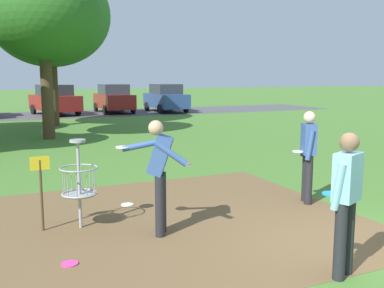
% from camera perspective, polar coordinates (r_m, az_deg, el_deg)
% --- Properties ---
extents(ground_plane, '(160.00, 160.00, 0.00)m').
position_cam_1_polar(ground_plane, '(6.49, 22.14, -13.06)').
color(ground_plane, '#47752D').
extents(dirt_tee_pad, '(5.72, 5.52, 0.01)m').
position_cam_1_polar(dirt_tee_pad, '(7.40, -1.44, -9.68)').
color(dirt_tee_pad, brown).
rests_on(dirt_tee_pad, ground).
extents(disc_golf_basket, '(0.98, 0.58, 1.39)m').
position_cam_1_polar(disc_golf_basket, '(7.05, -14.80, -4.58)').
color(disc_golf_basket, '#9E9EA3').
rests_on(disc_golf_basket, ground).
extents(player_foreground_watching, '(0.49, 0.45, 1.71)m').
position_cam_1_polar(player_foreground_watching, '(5.43, 19.18, -6.41)').
color(player_foreground_watching, '#232328').
rests_on(player_foreground_watching, ground).
extents(player_throwing, '(0.45, 0.49, 1.71)m').
position_cam_1_polar(player_throwing, '(8.42, 14.67, -0.95)').
color(player_throwing, '#232328').
rests_on(player_throwing, ground).
extents(player_waiting_left, '(0.87, 0.89, 1.71)m').
position_cam_1_polar(player_waiting_left, '(6.53, -4.23, -3.27)').
color(player_waiting_left, '#232328').
rests_on(player_waiting_left, ground).
extents(frisbee_near_basket, '(0.23, 0.23, 0.02)m').
position_cam_1_polar(frisbee_near_basket, '(8.29, -8.31, -7.71)').
color(frisbee_near_basket, white).
rests_on(frisbee_near_basket, ground).
extents(frisbee_by_tee, '(0.22, 0.22, 0.02)m').
position_cam_1_polar(frisbee_by_tee, '(5.96, -15.43, -14.61)').
color(frisbee_by_tee, '#E53D99').
rests_on(frisbee_by_tee, ground).
extents(frisbee_far_right, '(0.21, 0.21, 0.02)m').
position_cam_1_polar(frisbee_far_right, '(11.94, -0.67, -2.56)').
color(frisbee_far_right, '#E53D99').
rests_on(frisbee_far_right, ground).
extents(tree_near_left, '(4.10, 4.10, 6.37)m').
position_cam_1_polar(tree_near_left, '(17.61, -18.56, 15.61)').
color(tree_near_left, '#4C3823').
rests_on(tree_near_left, ground).
extents(tree_mid_left, '(5.59, 5.59, 7.51)m').
position_cam_1_polar(tree_mid_left, '(22.26, -17.87, 15.45)').
color(tree_mid_left, '#4C3823').
rests_on(tree_mid_left, ground).
extents(parking_lot_strip, '(36.00, 6.00, 0.01)m').
position_cam_1_polar(parking_lot_strip, '(28.75, -15.20, 3.71)').
color(parking_lot_strip, '#4C4C51').
rests_on(parking_lot_strip, ground).
extents(parked_car_center_left, '(2.78, 4.51, 1.84)m').
position_cam_1_polar(parked_car_center_left, '(28.55, -17.21, 5.45)').
color(parked_car_center_left, maroon).
rests_on(parked_car_center_left, ground).
extents(parked_car_center_right, '(2.00, 4.21, 1.84)m').
position_cam_1_polar(parked_car_center_right, '(29.43, -10.02, 5.78)').
color(parked_car_center_right, maroon).
rests_on(parked_car_center_right, ground).
extents(parked_car_rightmost, '(1.99, 4.20, 1.84)m').
position_cam_1_polar(parked_car_rightmost, '(29.71, -3.38, 5.93)').
color(parked_car_rightmost, '#2D4784').
rests_on(parked_car_rightmost, ground).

